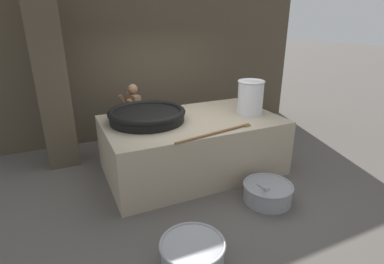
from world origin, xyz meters
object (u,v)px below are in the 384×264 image
at_px(stock_pot, 250,97).
at_px(prep_bowl_meat, 192,252).
at_px(cook, 134,116).
at_px(prep_bowl_vegetables, 268,192).
at_px(giant_wok_near, 147,115).

xyz_separation_m(stock_pot, prep_bowl_meat, (-2.11, -1.97, -1.16)).
bearing_deg(cook, prep_bowl_vegetables, 105.10).
bearing_deg(giant_wok_near, prep_bowl_meat, -95.60).
bearing_deg(stock_pot, prep_bowl_meat, -136.95).
xyz_separation_m(giant_wok_near, cook, (0.04, 1.10, -0.33)).
xyz_separation_m(giant_wok_near, prep_bowl_vegetables, (1.37, -1.68, -0.96)).
xyz_separation_m(cook, prep_bowl_meat, (-0.27, -3.45, -0.62)).
xyz_separation_m(prep_bowl_vegetables, prep_bowl_meat, (-1.60, -0.67, 0.00)).
height_order(giant_wok_near, cook, cook).
height_order(giant_wok_near, prep_bowl_vegetables, giant_wok_near).
height_order(stock_pot, prep_bowl_vegetables, stock_pot).
height_order(stock_pot, prep_bowl_meat, stock_pot).
bearing_deg(cook, giant_wok_near, 77.36).
bearing_deg(giant_wok_near, prep_bowl_vegetables, -50.65).
height_order(giant_wok_near, stock_pot, stock_pot).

